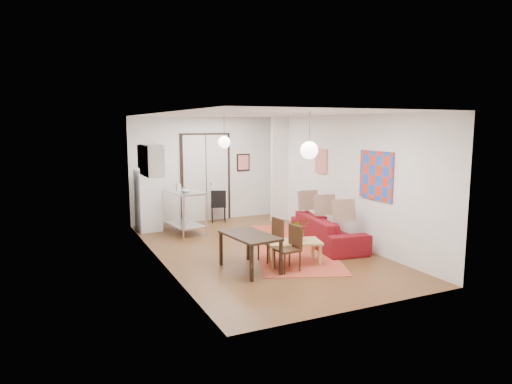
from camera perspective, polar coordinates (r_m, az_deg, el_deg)
name	(u,v)px	position (r m, az deg, el deg)	size (l,w,h in m)	color
floor	(259,250)	(9.91, 0.32, -7.28)	(7.00, 7.00, 0.00)	brown
ceiling	(259,114)	(9.54, 0.34, 9.73)	(4.20, 7.00, 0.02)	silver
wall_back	(205,169)	(12.85, -6.36, 2.87)	(4.20, 0.02, 2.90)	white
wall_front	(364,212)	(6.66, 13.32, -2.44)	(4.20, 0.02, 2.90)	white
wall_left	(160,189)	(8.93, -11.94, 0.32)	(0.02, 7.00, 2.90)	white
wall_right	(341,179)	(10.68, 10.57, 1.66)	(0.02, 7.00, 2.90)	white
double_doors	(206,178)	(12.83, -6.28, 1.74)	(1.44, 0.06, 2.50)	silver
stub_partition	(280,169)	(12.71, 2.96, 2.84)	(0.50, 0.10, 2.90)	white
wall_cabinet	(151,160)	(10.38, -12.94, 3.89)	(0.35, 1.00, 0.70)	silver
painting_popart	(376,175)	(9.66, 14.79, 2.01)	(0.05, 1.00, 1.00)	red
painting_abstract	(321,161)	(11.29, 8.16, 3.86)	(0.05, 0.50, 0.60)	beige
poster_back	(243,162)	(13.22, -1.60, 3.72)	(0.40, 0.03, 0.50)	red
print_left	(140,157)	(10.84, -14.28, 4.29)	(0.03, 0.44, 0.54)	#925D3C
pendant_back	(224,142)	(11.39, -4.00, 6.23)	(0.30, 0.30, 0.80)	white
pendant_front	(309,150)	(7.79, 6.66, 5.21)	(0.30, 0.30, 0.80)	white
kilim_rug	(293,246)	(10.26, 4.59, -6.73)	(1.59, 4.25, 0.01)	#C84B32
sofa	(328,231)	(10.35, 9.00, -4.80)	(0.89, 2.28, 0.66)	maroon
coffee_table	(294,244)	(8.90, 4.77, -6.49)	(1.14, 0.82, 0.45)	tan
potted_plant	(299,229)	(8.88, 5.36, -4.65)	(0.40, 0.35, 0.44)	#32672E
kitchen_counter	(184,204)	(11.54, -9.05, -1.54)	(0.87, 1.46, 1.05)	silver
bowl	(187,191)	(11.20, -8.67, 0.12)	(0.25, 0.25, 0.06)	beige
soap_bottle	(178,185)	(11.70, -9.68, 0.84)	(0.10, 0.10, 0.22)	teal
fridge	(148,200)	(11.87, -13.35, -0.97)	(0.56, 0.56, 1.58)	white
dining_table	(250,238)	(8.45, -0.79, -5.81)	(0.84, 1.30, 0.68)	black
dining_chair_near	(268,236)	(9.11, 1.55, -5.54)	(0.45, 0.59, 0.84)	#352011
dining_chair_far	(285,244)	(8.51, 3.67, -6.56)	(0.45, 0.59, 0.84)	#352011
black_side_chair	(217,202)	(12.81, -4.86, -1.31)	(0.52, 0.53, 0.90)	black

